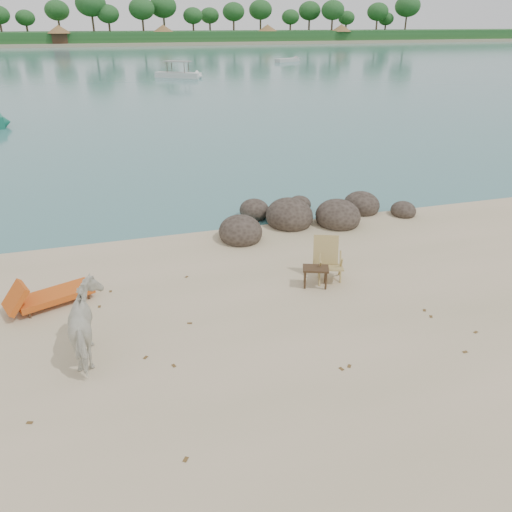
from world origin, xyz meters
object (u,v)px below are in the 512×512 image
at_px(side_table, 315,278).
at_px(lounge_chair, 55,293).
at_px(deck_chair, 331,262).
at_px(cow, 89,326).
at_px(boulders, 306,217).

xyz_separation_m(side_table, lounge_chair, (-5.66, 0.89, 0.05)).
distance_m(side_table, deck_chair, 0.54).
distance_m(lounge_chair, deck_chair, 6.14).
bearing_deg(lounge_chair, side_table, -30.55).
bearing_deg(cow, side_table, -168.86).
xyz_separation_m(boulders, lounge_chair, (-6.96, -2.91, 0.08)).
bearing_deg(cow, lounge_chair, -73.74).
height_order(boulders, lounge_chair, boulders).
relative_size(boulders, side_table, 10.97).
xyz_separation_m(cow, deck_chair, (5.33, 1.44, -0.15)).
relative_size(boulders, lounge_chair, 3.32).
distance_m(cow, deck_chair, 5.52).
bearing_deg(side_table, cow, -144.54).
bearing_deg(cow, deck_chair, -168.26).
height_order(cow, deck_chair, cow).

